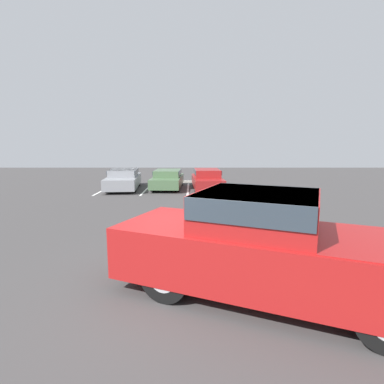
% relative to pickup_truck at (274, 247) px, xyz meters
% --- Properties ---
extents(ground_plane, '(60.00, 60.00, 0.00)m').
position_rel_pickup_truck_xyz_m(ground_plane, '(-1.43, 0.49, -0.98)').
color(ground_plane, '#423F3F').
extents(stall_stripe_a, '(0.12, 5.14, 0.01)m').
position_rel_pickup_truck_xyz_m(stall_stripe_a, '(-6.96, 13.56, -0.98)').
color(stall_stripe_a, white).
rests_on(stall_stripe_a, ground_plane).
extents(stall_stripe_b, '(0.12, 5.14, 0.01)m').
position_rel_pickup_truck_xyz_m(stall_stripe_b, '(-4.34, 13.56, -0.98)').
color(stall_stripe_b, white).
rests_on(stall_stripe_b, ground_plane).
extents(stall_stripe_c, '(0.12, 5.14, 0.01)m').
position_rel_pickup_truck_xyz_m(stall_stripe_c, '(-1.73, 13.56, -0.98)').
color(stall_stripe_c, white).
rests_on(stall_stripe_c, ground_plane).
extents(stall_stripe_d, '(0.12, 5.14, 0.01)m').
position_rel_pickup_truck_xyz_m(stall_stripe_d, '(0.89, 13.56, -0.98)').
color(stall_stripe_d, white).
rests_on(stall_stripe_d, ground_plane).
extents(pickup_truck, '(6.17, 4.24, 1.98)m').
position_rel_pickup_truck_xyz_m(pickup_truck, '(0.00, 0.00, 0.00)').
color(pickup_truck, '#A51919').
rests_on(pickup_truck, ground_plane).
extents(parked_sedan_a, '(2.21, 4.76, 1.24)m').
position_rel_pickup_truck_xyz_m(parked_sedan_a, '(-5.80, 13.54, -0.32)').
color(parked_sedan_a, gray).
rests_on(parked_sedan_a, ground_plane).
extents(parked_sedan_b, '(1.93, 4.30, 1.18)m').
position_rel_pickup_truck_xyz_m(parked_sedan_b, '(-3.04, 13.81, -0.35)').
color(parked_sedan_b, '#4C6B47').
rests_on(parked_sedan_b, ground_plane).
extents(parked_sedan_c, '(1.93, 4.41, 1.26)m').
position_rel_pickup_truck_xyz_m(parked_sedan_c, '(-0.53, 13.42, -0.31)').
color(parked_sedan_c, maroon).
rests_on(parked_sedan_c, ground_plane).
extents(wheel_stop_curb, '(1.76, 0.20, 0.14)m').
position_rel_pickup_truck_xyz_m(wheel_stop_curb, '(-1.97, 16.68, -0.91)').
color(wheel_stop_curb, '#B7B2A8').
rests_on(wheel_stop_curb, ground_plane).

